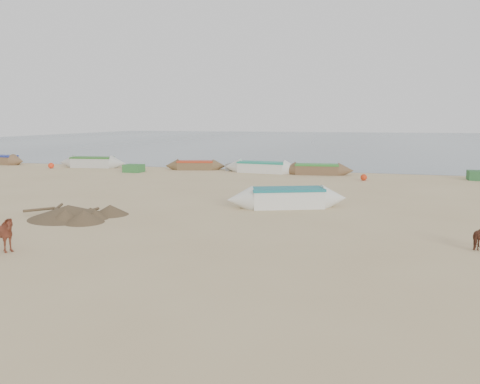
# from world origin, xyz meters

# --- Properties ---
(ground) EXTENTS (140.00, 140.00, 0.00)m
(ground) POSITION_xyz_m (0.00, 0.00, 0.00)
(ground) COLOR tan
(ground) RESTS_ON ground
(sea) EXTENTS (160.00, 160.00, 0.00)m
(sea) POSITION_xyz_m (0.00, 82.00, 0.01)
(sea) COLOR slate
(sea) RESTS_ON ground
(calf_front) EXTENTS (0.97, 0.89, 0.95)m
(calf_front) POSITION_xyz_m (2.93, 6.39, 0.47)
(calf_front) COLOR brown
(calf_front) RESTS_ON ground
(near_canoe) EXTENTS (5.78, 3.29, 0.93)m
(near_canoe) POSITION_xyz_m (1.69, 6.22, 0.47)
(near_canoe) COLOR silver
(near_canoe) RESTS_ON ground
(debris_pile) EXTENTS (3.69, 3.69, 0.53)m
(debris_pile) POSITION_xyz_m (-6.83, 1.50, 0.27)
(debris_pile) COLOR brown
(debris_pile) RESTS_ON ground
(waterline_canoes) EXTENTS (57.77, 3.45, 0.91)m
(waterline_canoes) POSITION_xyz_m (-2.96, 20.55, 0.42)
(waterline_canoes) COLOR brown
(waterline_canoes) RESTS_ON ground
(beach_clutter) EXTENTS (43.41, 4.41, 0.64)m
(beach_clutter) POSITION_xyz_m (4.13, 19.48, 0.30)
(beach_clutter) COLOR #327135
(beach_clutter) RESTS_ON ground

